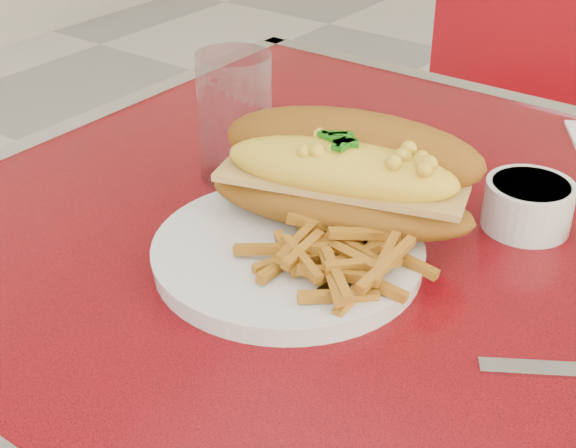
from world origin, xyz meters
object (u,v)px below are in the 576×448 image
Objects in this scene: mac_hoagie at (344,173)px; fork at (361,250)px; gravy_ramekin at (528,204)px; water_tumbler at (235,117)px; diner_table at (520,428)px; dinner_plate at (288,253)px; sauce_cup_left at (393,186)px.

mac_hoagie is 0.07m from fork.
gravy_ramekin is 0.75× the size of water_tumbler.
fork reaches higher than diner_table.
dinner_plate is 1.14× the size of mac_hoagie.
dinner_plate is 1.93× the size of fork.
diner_table is 0.28m from dinner_plate.
water_tumbler reaches higher than fork.
gravy_ramekin is (0.09, 0.15, 0.01)m from fork.
gravy_ramekin reaches higher than diner_table.
fork is at bearing -57.23° from mac_hoagie.
diner_table is at bearing -9.18° from mac_hoagie.
water_tumbler is (-0.16, 0.03, 0.00)m from mac_hoagie.
mac_hoagie is at bearing -12.18° from water_tumbler.
mac_hoagie is 0.10m from sauce_cup_left.
mac_hoagie reaches higher than gravy_ramekin.
dinner_plate is at bearing -154.72° from diner_table.
fork is 0.18m from gravy_ramekin.
sauce_cup_left is at bearing 84.44° from dinner_plate.
dinner_plate is (-0.21, -0.10, 0.17)m from diner_table.
water_tumbler reaches higher than mac_hoagie.
mac_hoagie reaches higher than sauce_cup_left.
gravy_ramekin is at bearing -37.88° from fork.
diner_table is 9.04× the size of water_tumbler.
water_tumbler reaches higher than diner_table.
sauce_cup_left is (0.00, 0.09, -0.05)m from mac_hoagie.
sauce_cup_left is at bearing 10.51° from fork.
mac_hoagie is at bearing 80.55° from dinner_plate.
diner_table is at bearing -18.30° from sauce_cup_left.
gravy_ramekin reaches higher than dinner_plate.
gravy_ramekin is at bearing 51.78° from dinner_plate.
gravy_ramekin is 1.49× the size of sauce_cup_left.
dinner_plate is 0.16m from sauce_cup_left.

